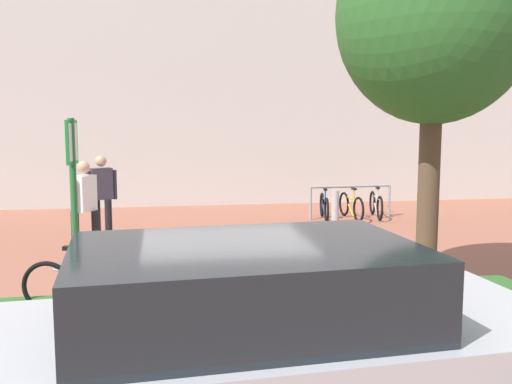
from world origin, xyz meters
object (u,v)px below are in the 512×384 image
at_px(bike_at_sign, 87,286).
at_px(bike_rack_cluster, 351,205).
at_px(car_silver_sedan, 266,351).
at_px(parking_sign_post, 74,190).
at_px(person_suited_navy, 102,193).
at_px(person_shirt_white, 85,203).
at_px(tree_sidewalk, 435,17).
at_px(bollard_steel, 335,211).

height_order(bike_at_sign, bike_rack_cluster, bike_at_sign).
bearing_deg(car_silver_sedan, parking_sign_post, 119.73).
relative_size(person_suited_navy, person_shirt_white, 1.00).
xyz_separation_m(bike_rack_cluster, person_shirt_white, (-5.90, -3.32, 0.63)).
bearing_deg(tree_sidewalk, parking_sign_post, -179.15).
xyz_separation_m(bike_at_sign, person_shirt_white, (-0.39, 2.95, 0.63)).
height_order(parking_sign_post, bollard_steel, parking_sign_post).
bearing_deg(bollard_steel, person_shirt_white, -160.58).
xyz_separation_m(bike_rack_cluster, bollard_steel, (-0.86, -1.54, 0.10)).
distance_m(tree_sidewalk, person_suited_navy, 7.12).
relative_size(tree_sidewalk, bollard_steel, 5.68).
xyz_separation_m(bike_at_sign, person_suited_navy, (-0.25, 4.46, 0.63)).
bearing_deg(bike_rack_cluster, parking_sign_post, -130.64).
bearing_deg(person_suited_navy, bollard_steel, 3.00).
bearing_deg(car_silver_sedan, person_suited_navy, 103.90).
xyz_separation_m(person_shirt_white, car_silver_sedan, (2.07, -6.28, -0.23)).
xyz_separation_m(bike_rack_cluster, person_suited_navy, (-5.76, -1.80, 0.63)).
distance_m(tree_sidewalk, car_silver_sedan, 5.11).
relative_size(bike_at_sign, car_silver_sedan, 0.37).
relative_size(parking_sign_post, bike_rack_cluster, 1.15).
bearing_deg(car_silver_sedan, tree_sidewalk, 49.11).
relative_size(person_suited_navy, car_silver_sedan, 0.39).
height_order(bike_at_sign, bollard_steel, bollard_steel).
bearing_deg(parking_sign_post, bollard_steel, 46.44).
distance_m(parking_sign_post, bollard_steel, 6.95).
height_order(tree_sidewalk, person_suited_navy, tree_sidewalk).
relative_size(bike_rack_cluster, car_silver_sedan, 0.48).
height_order(tree_sidewalk, bike_rack_cluster, tree_sidewalk).
height_order(person_shirt_white, car_silver_sedan, person_shirt_white).
relative_size(bike_at_sign, person_shirt_white, 0.96).
height_order(tree_sidewalk, bike_at_sign, tree_sidewalk).
height_order(bike_rack_cluster, car_silver_sedan, car_silver_sedan).
bearing_deg(person_shirt_white, person_suited_navy, 84.81).
relative_size(parking_sign_post, car_silver_sedan, 0.55).
height_order(parking_sign_post, car_silver_sedan, parking_sign_post).
bearing_deg(tree_sidewalk, car_silver_sedan, -130.89).
bearing_deg(car_silver_sedan, bike_rack_cluster, 68.26).
height_order(bollard_steel, person_shirt_white, person_shirt_white).
bearing_deg(car_silver_sedan, bollard_steel, 69.81).
bearing_deg(bike_rack_cluster, bike_at_sign, -131.33).
bearing_deg(bollard_steel, parking_sign_post, -133.56).
relative_size(bike_rack_cluster, person_suited_navy, 1.23).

